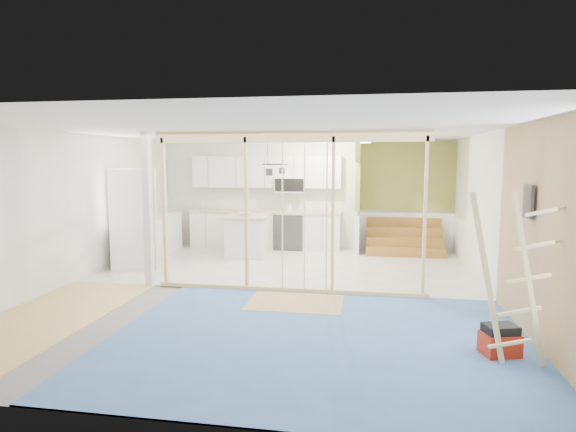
% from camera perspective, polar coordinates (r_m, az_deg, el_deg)
% --- Properties ---
extents(room, '(7.01, 8.01, 2.61)m').
position_cam_1_polar(room, '(7.71, -2.09, 0.42)').
color(room, slate).
rests_on(room, ground).
extents(floor_overlays, '(7.00, 8.00, 0.03)m').
position_cam_1_polar(floor_overlays, '(8.00, -1.44, -8.77)').
color(floor_overlays, beige).
rests_on(floor_overlays, room).
extents(stud_frame, '(4.66, 0.14, 2.60)m').
position_cam_1_polar(stud_frame, '(7.74, -4.07, 2.70)').
color(stud_frame, beige).
rests_on(stud_frame, room).
extents(base_cabinets, '(4.45, 2.24, 0.93)m').
position_cam_1_polar(base_cabinets, '(11.44, -6.52, -1.76)').
color(base_cabinets, white).
rests_on(base_cabinets, room).
extents(upper_cabinets, '(3.60, 0.41, 0.85)m').
position_cam_1_polar(upper_cabinets, '(11.57, -2.31, 5.10)').
color(upper_cabinets, white).
rests_on(upper_cabinets, room).
extents(green_partition, '(2.25, 1.51, 2.60)m').
position_cam_1_polar(green_partition, '(11.23, 12.08, 0.43)').
color(green_partition, olive).
rests_on(green_partition, room).
extents(pot_rack, '(0.52, 0.52, 0.72)m').
position_cam_1_polar(pot_rack, '(9.58, -1.59, 5.82)').
color(pot_rack, black).
rests_on(pot_rack, room).
extents(sheathing_panel, '(0.02, 4.00, 2.60)m').
position_cam_1_polar(sheathing_panel, '(5.88, 28.57, -2.36)').
color(sheathing_panel, tan).
rests_on(sheathing_panel, room).
extents(electrical_panel, '(0.04, 0.30, 0.40)m').
position_cam_1_polar(electrical_panel, '(6.40, 26.60, 1.57)').
color(electrical_panel, '#3D3C42').
rests_on(electrical_panel, room).
extents(ceiling_light, '(0.32, 0.32, 0.08)m').
position_cam_1_polar(ceiling_light, '(10.51, 8.89, 8.79)').
color(ceiling_light, '#FFEABF').
rests_on(ceiling_light, room).
extents(fridge, '(1.12, 1.08, 1.96)m').
position_cam_1_polar(fridge, '(10.04, -17.71, -0.26)').
color(fridge, white).
rests_on(fridge, room).
extents(island, '(1.02, 1.02, 0.93)m').
position_cam_1_polar(island, '(10.68, -4.87, -2.39)').
color(island, silver).
rests_on(island, room).
extents(bowl, '(0.37, 0.37, 0.07)m').
position_cam_1_polar(bowl, '(10.53, -5.14, 0.23)').
color(bowl, silver).
rests_on(bowl, island).
extents(soap_bottle_a, '(0.11, 0.11, 0.28)m').
position_cam_1_polar(soap_bottle_a, '(12.04, -10.08, 1.48)').
color(soap_bottle_a, silver).
rests_on(soap_bottle_a, base_cabinets).
extents(soap_bottle_b, '(0.08, 0.09, 0.18)m').
position_cam_1_polar(soap_bottle_b, '(11.37, 0.20, 1.04)').
color(soap_bottle_b, white).
rests_on(soap_bottle_b, base_cabinets).
extents(toolbox, '(0.44, 0.38, 0.36)m').
position_cam_1_polar(toolbox, '(5.90, 23.82, -13.43)').
color(toolbox, '#A1210E').
rests_on(toolbox, room).
extents(ladder, '(0.97, 0.08, 1.81)m').
position_cam_1_polar(ladder, '(5.46, 25.14, -6.85)').
color(ladder, '#D2BB80').
rests_on(ladder, room).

